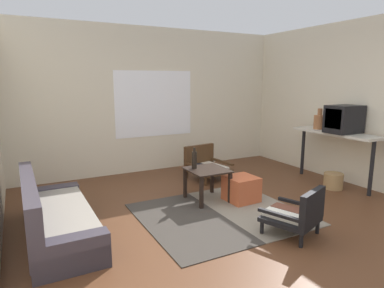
# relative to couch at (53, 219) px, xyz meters

# --- Properties ---
(ground_plane) EXTENTS (7.80, 7.80, 0.00)m
(ground_plane) POSITION_rel_couch_xyz_m (2.08, -0.81, -0.22)
(ground_plane) COLOR #56331E
(far_wall_with_window) EXTENTS (5.60, 0.13, 2.70)m
(far_wall_with_window) POSITION_rel_couch_xyz_m (2.08, 2.25, 1.13)
(far_wall_with_window) COLOR beige
(far_wall_with_window) RESTS_ON ground
(side_wall_right) EXTENTS (0.12, 6.60, 2.70)m
(side_wall_right) POSITION_rel_couch_xyz_m (4.74, -0.51, 1.13)
(side_wall_right) COLOR beige
(side_wall_right) RESTS_ON ground
(area_rug) EXTENTS (2.01, 1.82, 0.01)m
(area_rug) POSITION_rel_couch_xyz_m (1.98, -0.32, -0.21)
(area_rug) COLOR #38332D
(area_rug) RESTS_ON ground
(couch) EXTENTS (0.70, 1.82, 0.70)m
(couch) POSITION_rel_couch_xyz_m (0.00, 0.00, 0.00)
(couch) COLOR #38333D
(couch) RESTS_ON ground
(coffee_table) EXTENTS (0.55, 0.57, 0.47)m
(coffee_table) POSITION_rel_couch_xyz_m (2.10, 0.21, 0.15)
(coffee_table) COLOR black
(coffee_table) RESTS_ON ground
(armchair_by_window) EXTENTS (0.72, 0.71, 0.57)m
(armchair_by_window) POSITION_rel_couch_xyz_m (2.65, 1.21, 0.03)
(armchair_by_window) COLOR #472D19
(armchair_by_window) RESTS_ON ground
(armchair_striped_foreground) EXTENTS (0.68, 0.70, 0.57)m
(armchair_striped_foreground) POSITION_rel_couch_xyz_m (2.41, -1.23, 0.04)
(armchair_striped_foreground) COLOR black
(armchair_striped_foreground) RESTS_ON ground
(ottoman_orange) EXTENTS (0.43, 0.43, 0.36)m
(ottoman_orange) POSITION_rel_couch_xyz_m (2.52, -0.04, -0.04)
(ottoman_orange) COLOR #BC5633
(ottoman_orange) RESTS_ON ground
(console_shelf) EXTENTS (0.44, 1.48, 0.89)m
(console_shelf) POSITION_rel_couch_xyz_m (4.38, -0.08, 0.57)
(console_shelf) COLOR beige
(console_shelf) RESTS_ON ground
(crt_television) EXTENTS (0.53, 0.39, 0.44)m
(crt_television) POSITION_rel_couch_xyz_m (4.38, -0.22, 0.90)
(crt_television) COLOR black
(crt_television) RESTS_ON console_shelf
(clay_vase) EXTENTS (0.19, 0.19, 0.36)m
(clay_vase) POSITION_rel_couch_xyz_m (4.38, 0.27, 0.81)
(clay_vase) COLOR #935B38
(clay_vase) RESTS_ON console_shelf
(glass_bottle) EXTENTS (0.07, 0.07, 0.30)m
(glass_bottle) POSITION_rel_couch_xyz_m (1.96, 0.34, 0.38)
(glass_bottle) COLOR black
(glass_bottle) RESTS_ON coffee_table
(wicker_basket) EXTENTS (0.30, 0.30, 0.25)m
(wicker_basket) POSITION_rel_couch_xyz_m (4.18, -0.27, -0.09)
(wicker_basket) COLOR #9E7A4C
(wicker_basket) RESTS_ON ground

